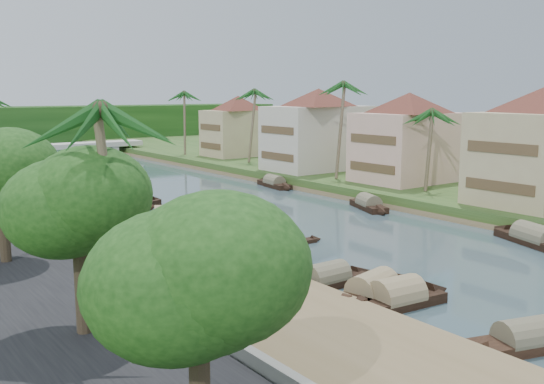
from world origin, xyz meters
TOP-DOWN VIEW (x-y plane):
  - ground at (0.00, 0.00)m, footprint 220.00×220.00m
  - left_bank at (-16.00, 20.00)m, footprint 10.00×180.00m
  - right_bank at (19.00, 20.00)m, footprint 16.00×180.00m
  - retaining_wall at (-20.20, 20.00)m, footprint 0.40×180.00m
  - far_right_fill at (56.00, 20.00)m, footprint 60.00×220.00m
  - treeline at (0.00, 100.00)m, footprint 120.00×14.00m
  - bridge at (0.00, 72.00)m, footprint 28.00×4.00m
  - building_near at (18.99, -2.00)m, footprint 14.85×14.85m
  - building_mid at (19.99, 14.00)m, footprint 14.11×14.11m
  - building_far at (18.99, 28.00)m, footprint 15.59×15.59m
  - building_distant at (19.99, 48.00)m, footprint 12.62×12.62m
  - sampan_0 at (-8.37, -17.42)m, footprint 7.25×3.46m
  - sampan_1 at (-8.73, -10.51)m, footprint 7.64×2.45m
  - sampan_2 at (-8.88, -8.91)m, footprint 8.19×3.28m
  - sampan_3 at (-9.48, -5.92)m, footprint 7.10×1.70m
  - sampan_4 at (-10.22, 1.64)m, footprint 7.06×3.94m
  - sampan_5 at (-8.62, 3.45)m, footprint 7.61×4.57m
  - sampan_6 at (-9.50, 5.07)m, footprint 6.92×2.57m
  - sampan_7 at (-8.98, 7.57)m, footprint 7.94×2.48m
  - sampan_8 at (-8.94, 14.40)m, footprint 7.67×5.11m
  - sampan_9 at (-8.45, 14.06)m, footprint 9.36×3.77m
  - sampan_10 at (-10.26, 22.27)m, footprint 7.04×4.59m
  - sampan_11 at (-8.40, 22.49)m, footprint 7.25×4.35m
  - sampan_12 at (-9.43, 26.02)m, footprint 7.24×4.90m
  - sampan_13 at (-9.97, 32.16)m, footprint 8.12×2.03m
  - sampan_14 at (8.99, -7.70)m, footprint 4.63×9.40m
  - sampan_15 at (9.14, 9.12)m, footprint 4.13×7.52m
  - sampan_16 at (10.09, 25.38)m, footprint 2.65×8.10m
  - canoe_1 at (-5.03, 2.61)m, footprint 5.08×0.88m
  - canoe_2 at (-10.21, 24.61)m, footprint 5.40×2.65m
  - palm_1 at (16.00, 7.97)m, footprint 3.20×3.20m
  - palm_2 at (15.00, 19.87)m, footprint 3.20×3.20m
  - palm_3 at (16.00, 38.92)m, footprint 3.20×3.20m
  - palm_4 at (-23.00, -9.12)m, footprint 3.20×3.20m
  - palm_7 at (14.00, 54.25)m, footprint 3.20×3.20m
  - tree_0 at (-24.00, -16.99)m, footprint 5.04×5.04m
  - tree_1 at (-24.00, -7.65)m, footprint 4.78×4.78m
  - tree_2 at (-24.00, 5.20)m, footprint 5.45×5.45m
  - tree_6 at (24.00, 30.57)m, footprint 4.42×4.42m
  - person_near at (-13.15, -0.44)m, footprint 0.73×0.66m
  - person_far at (-16.31, 12.18)m, footprint 0.81×0.64m

SIDE VIEW (x-z plane):
  - ground at x=0.00m, z-range 0.00..0.00m
  - canoe_1 at x=-5.03m, z-range -0.31..0.51m
  - canoe_2 at x=-10.21m, z-range -0.30..0.50m
  - left_bank at x=-16.00m, z-range 0.00..0.80m
  - sampan_12 at x=-9.43m, z-range -0.52..1.33m
  - sampan_0 at x=-8.37m, z-range -0.56..1.37m
  - sampan_3 at x=-9.48m, z-range -0.57..1.38m
  - sampan_16 at x=10.09m, z-range -0.58..1.40m
  - sampan_10 at x=-10.26m, z-range -0.59..1.41m
  - sampan_4 at x=-10.22m, z-range -0.60..1.42m
  - sampan_15 at x=9.14m, z-range -0.61..1.43m
  - sampan_6 at x=-9.50m, z-range -0.61..1.44m
  - sampan_7 at x=-8.98m, z-range -0.63..1.46m
  - sampan_11 at x=-8.40m, z-range -0.63..1.46m
  - sampan_2 at x=-8.88m, z-range -0.65..1.48m
  - sampan_13 at x=-9.97m, z-range -0.69..1.52m
  - sampan_14 at x=8.99m, z-range -0.71..1.54m
  - sampan_1 at x=-8.73m, z-range -0.70..1.53m
  - sampan_9 at x=-8.45m, z-range -0.74..1.57m
  - sampan_8 at x=-8.94m, z-range -0.76..1.60m
  - sampan_5 at x=-8.62m, z-range -0.77..1.61m
  - far_right_fill at x=56.00m, z-range 0.00..1.15m
  - right_bank at x=19.00m, z-range 0.00..1.20m
  - retaining_wall at x=-20.20m, z-range 0.80..1.90m
  - person_far at x=-16.31m, z-range 0.80..2.41m
  - person_near at x=-13.15m, z-range 0.80..2.48m
  - bridge at x=0.00m, z-range 0.52..2.92m
  - treeline at x=0.00m, z-range 0.00..8.00m
  - building_distant at x=19.99m, z-range 1.28..10.48m
  - tree_0 at x=-24.00m, z-range 2.63..9.36m
  - building_mid at x=19.99m, z-range 1.28..10.98m
  - tree_6 at x=24.00m, z-range 2.74..9.63m
  - building_near at x=18.99m, z-range 1.28..11.48m
  - building_far at x=18.99m, z-range 1.28..11.48m
  - tree_2 at x=-24.00m, z-range 2.78..10.16m
  - tree_1 at x=-24.00m, z-range 2.98..10.26m
  - palm_1 at x=16.00m, z-range 4.19..13.62m
  - palm_4 at x=-23.00m, z-range 4.89..15.38m
  - palm_7 at x=14.00m, z-range 5.03..16.26m
  - palm_3 at x=16.00m, z-range 5.17..16.64m
  - palm_2 at x=15.00m, z-range 5.52..17.77m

